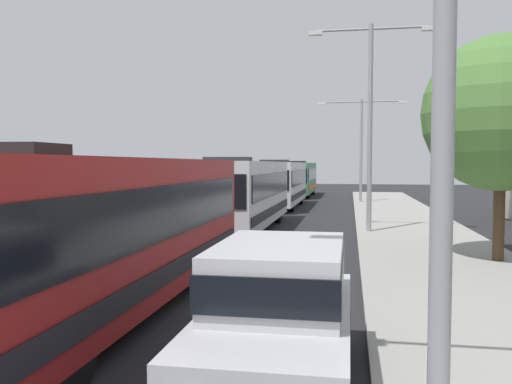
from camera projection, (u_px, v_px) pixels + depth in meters
The scene contains 8 objects.
bus_lead at pixel (109, 228), 10.33m from camera, with size 2.58×11.32×3.21m.
bus_second_in_line at pixel (245, 192), 23.62m from camera, with size 2.58×11.06×3.21m.
bus_middle at pixel (281, 183), 36.03m from camera, with size 2.58×10.58×3.21m.
bus_fourth_in_line at pixel (299, 178), 48.71m from camera, with size 2.58×10.65×3.21m.
white_suv at pixel (279, 310), 6.95m from camera, with size 1.86×4.52×1.90m.
streetlamp_mid at pixel (370, 107), 21.90m from camera, with size 5.08×0.28×8.51m.
streetlamp_far at pixel (361, 138), 39.27m from camera, with size 6.40×0.28×7.57m.
roadside_tree at pixel (501, 114), 15.22m from camera, with size 4.48×4.48×6.48m.
Camera 1 is at (3.30, 0.77, 2.94)m, focal length 37.36 mm.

